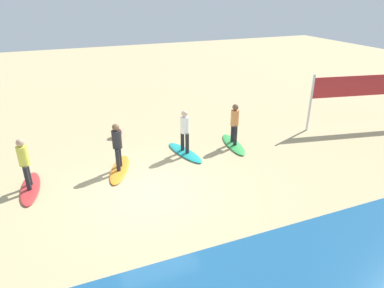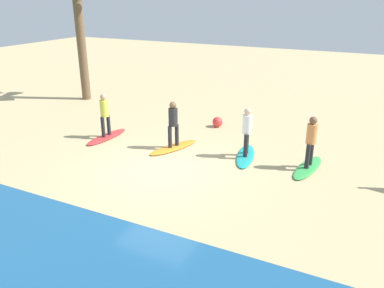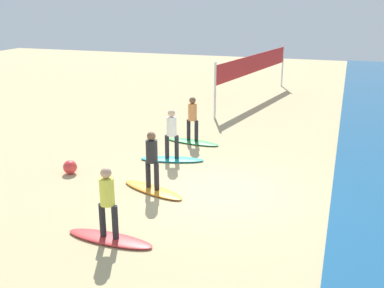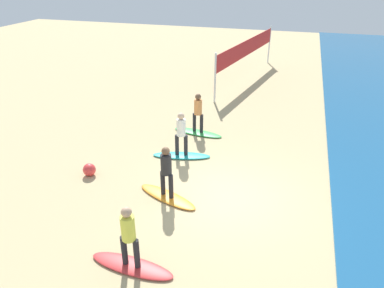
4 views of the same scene
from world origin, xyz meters
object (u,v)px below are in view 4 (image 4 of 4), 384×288
(surfer_orange, at_px, (166,169))
(surfboard_red, at_px, (132,266))
(surfer_teal, at_px, (181,131))
(surfboard_green, at_px, (198,133))
(surfer_red, at_px, (128,233))
(volleyball_net, at_px, (247,49))
(beach_ball, at_px, (89,170))
(surfboard_teal, at_px, (182,156))
(surfer_green, at_px, (198,110))
(surfboard_orange, at_px, (167,197))

(surfer_orange, xyz_separation_m, surfboard_red, (2.84, 0.17, -0.99))
(surfer_teal, distance_m, surfer_orange, 2.60)
(surfboard_green, distance_m, surfer_red, 7.58)
(surfer_red, distance_m, volleyball_net, 15.73)
(surfboard_green, relative_size, surfer_teal, 1.28)
(volleyball_net, bearing_deg, surfer_teal, -3.67)
(beach_ball, bearing_deg, surfboard_teal, 129.63)
(surfboard_teal, relative_size, surfer_red, 1.28)
(surfer_green, height_order, surfer_red, same)
(surfboard_orange, distance_m, volleyball_net, 12.99)
(surfer_orange, relative_size, beach_ball, 3.86)
(surfboard_orange, height_order, volleyball_net, volleyball_net)
(surfboard_teal, bearing_deg, volleyball_net, 73.41)
(volleyball_net, bearing_deg, surfboard_red, -0.34)
(surfboard_red, height_order, beach_ball, beach_ball)
(surfboard_teal, xyz_separation_m, surfer_red, (5.41, 0.57, 0.99))
(surfer_green, bearing_deg, surfer_teal, -0.68)
(surfer_green, distance_m, volleyball_net, 8.28)
(surfboard_orange, bearing_deg, surfer_green, 115.30)
(surfer_red, distance_m, beach_ball, 4.61)
(surfboard_green, bearing_deg, surfer_orange, -77.53)
(surfboard_green, height_order, beach_ball, beach_ball)
(volleyball_net, xyz_separation_m, beach_ball, (12.40, -3.20, -1.58))
(surfer_orange, bearing_deg, surfboard_red, 3.39)
(surfboard_green, height_order, surfer_teal, surfer_teal)
(surfboard_orange, bearing_deg, surfer_teal, 119.52)
(surfer_green, bearing_deg, surfer_orange, 4.59)
(surfer_orange, height_order, volleyball_net, volleyball_net)
(surfer_orange, relative_size, surfer_red, 1.00)
(surfboard_green, bearing_deg, surfboard_red, -77.98)
(surfboard_red, xyz_separation_m, volleyball_net, (-15.72, 0.09, 1.74))
(surfer_teal, bearing_deg, surfer_orange, 8.80)
(beach_ball, bearing_deg, surfboard_red, 43.16)
(surfer_teal, bearing_deg, surfboard_red, 5.97)
(surfer_green, distance_m, surfboard_red, 7.58)
(surfboard_green, distance_m, volleyball_net, 8.43)
(surfer_green, height_order, surfboard_orange, surfer_green)
(surfboard_green, xyz_separation_m, volleyball_net, (-8.22, 0.64, 1.74))
(surfboard_green, height_order, surfer_red, surfer_red)
(surfer_green, bearing_deg, surfboard_green, -90.00)
(surfboard_orange, relative_size, surfer_red, 1.28)
(surfboard_green, distance_m, surfboard_orange, 4.66)
(surfboard_orange, distance_m, surfer_orange, 0.99)
(surfboard_green, distance_m, surfer_teal, 2.30)
(surfboard_green, xyz_separation_m, surfer_red, (7.49, 0.54, 0.99))
(surfer_teal, bearing_deg, surfboard_teal, 63.43)
(surfboard_red, bearing_deg, surfer_red, 3.27)
(surfboard_teal, relative_size, volleyball_net, 0.24)
(surfboard_teal, height_order, surfer_red, surfer_red)
(surfer_green, height_order, beach_ball, surfer_green)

